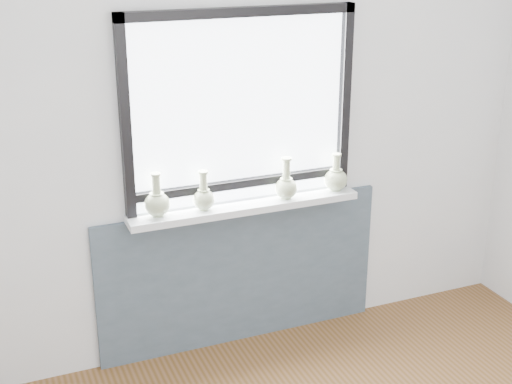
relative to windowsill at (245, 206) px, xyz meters
name	(u,v)px	position (x,y,z in m)	size (l,w,h in m)	color
back_wall	(238,129)	(0.00, 0.10, 0.42)	(3.60, 0.02, 2.60)	silver
apron_panel	(241,274)	(0.00, 0.07, -0.45)	(1.70, 0.03, 0.86)	#4A5768
windowsill	(245,206)	(0.00, 0.00, 0.00)	(1.32, 0.18, 0.04)	silver
window	(240,105)	(0.00, 0.06, 0.56)	(1.30, 0.06, 1.05)	black
vase_a	(157,202)	(-0.49, 0.00, 0.10)	(0.14, 0.14, 0.24)	#B0C093
vase_b	(204,197)	(-0.24, 0.00, 0.09)	(0.12, 0.12, 0.22)	#B0C093
vase_c	(286,186)	(0.24, -0.02, 0.09)	(0.13, 0.13, 0.24)	#B0C093
vase_d	(336,178)	(0.56, -0.01, 0.09)	(0.14, 0.14, 0.22)	#B0C093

